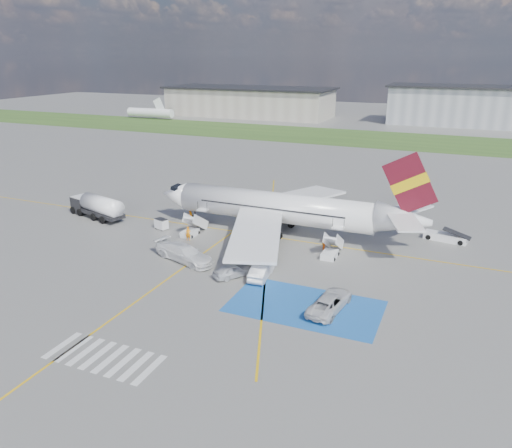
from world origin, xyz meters
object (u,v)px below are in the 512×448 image
at_px(fuel_tanker, 97,208).
at_px(belt_loader, 446,237).
at_px(car_silver_a, 233,270).
at_px(van_white_b, 184,250).
at_px(gpu_cart, 161,224).
at_px(van_white_a, 330,300).
at_px(car_silver_b, 261,271).
at_px(airliner, 286,208).

relative_size(fuel_tanker, belt_loader, 1.76).
height_order(car_silver_a, van_white_b, van_white_b).
height_order(gpu_cart, van_white_a, van_white_a).
height_order(fuel_tanker, van_white_b, fuel_tanker).
distance_m(car_silver_a, car_silver_b, 3.01).
bearing_deg(van_white_b, gpu_cart, 65.03).
relative_size(belt_loader, van_white_a, 1.11).
distance_m(car_silver_a, van_white_b, 7.19).
xyz_separation_m(car_silver_b, van_white_b, (-9.80, 0.81, 0.44)).
height_order(airliner, van_white_a, airliner).
relative_size(gpu_cart, van_white_a, 0.39).
bearing_deg(fuel_tanker, van_white_b, -8.34).
bearing_deg(car_silver_b, van_white_a, 149.95).
height_order(belt_loader, van_white_a, van_white_a).
bearing_deg(car_silver_a, airliner, -57.20).
distance_m(airliner, car_silver_b, 14.27).
bearing_deg(belt_loader, van_white_a, -102.39).
bearing_deg(belt_loader, van_white_b, -137.24).
bearing_deg(van_white_b, fuel_tanker, 84.93).
height_order(airliner, gpu_cart, airliner).
bearing_deg(airliner, car_silver_a, -91.88).
xyz_separation_m(belt_loader, car_silver_b, (-17.11, -19.24, 0.37)).
bearing_deg(van_white_a, belt_loader, -103.54).
height_order(belt_loader, car_silver_b, belt_loader).
height_order(airliner, car_silver_b, airliner).
bearing_deg(gpu_cart, fuel_tanker, -164.00).
distance_m(gpu_cart, van_white_b, 11.57).
bearing_deg(car_silver_b, belt_loader, -137.48).
height_order(belt_loader, car_silver_a, belt_loader).
xyz_separation_m(fuel_tanker, van_white_a, (37.68, -13.22, -0.43)).
relative_size(car_silver_a, car_silver_b, 0.89).
xyz_separation_m(gpu_cart, car_silver_b, (18.14, -8.81, 0.13)).
bearing_deg(fuel_tanker, belt_loader, 27.50).
bearing_deg(belt_loader, car_silver_b, -123.30).
bearing_deg(car_silver_b, gpu_cart, -31.74).
relative_size(gpu_cart, car_silver_a, 0.47).
bearing_deg(gpu_cart, airliner, 36.92).
bearing_deg(belt_loader, fuel_tanker, -159.73).
height_order(fuel_tanker, car_silver_b, fuel_tanker).
xyz_separation_m(fuel_tanker, car_silver_a, (26.43, -10.41, -0.67)).
bearing_deg(van_white_a, fuel_tanker, -12.15).
height_order(gpu_cart, belt_loader, belt_loader).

